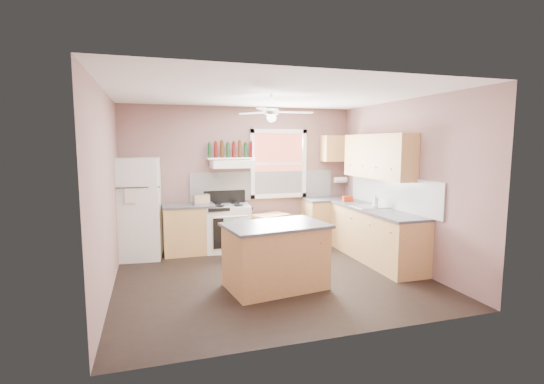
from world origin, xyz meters
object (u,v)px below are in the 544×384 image
object	(u,v)px
toaster	(201,199)
stove	(228,228)
refrigerator	(138,208)
cart	(271,231)
island	(276,257)

from	to	relation	value
toaster	stove	distance (m)	0.74
refrigerator	stove	world-z (taller)	refrigerator
cart	island	world-z (taller)	island
cart	toaster	bearing A→B (deg)	157.07
toaster	stove	size ratio (longest dim) A/B	0.33
toaster	island	bearing A→B (deg)	-78.82
refrigerator	island	size ratio (longest dim) A/B	1.36
toaster	refrigerator	bearing A→B (deg)	170.54
stove	cart	distance (m)	0.84
refrigerator	stove	bearing A→B (deg)	6.00
cart	island	xyz separation A→B (m)	(-0.56, -2.07, 0.11)
refrigerator	cart	size ratio (longest dim) A/B	2.71
refrigerator	toaster	size ratio (longest dim) A/B	6.27
refrigerator	toaster	xyz separation A→B (m)	(1.09, -0.01, 0.11)
island	toaster	bearing A→B (deg)	101.64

